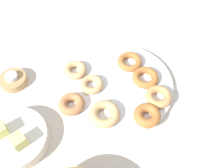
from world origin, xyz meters
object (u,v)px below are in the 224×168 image
(donut_0, at_px, (104,114))
(donut_4, at_px, (72,104))
(melon_chunk_left, at_px, (18,141))
(donut_2, at_px, (158,96))
(donut_5, at_px, (75,70))
(tealight, at_px, (11,77))
(donut_6, at_px, (147,115))
(fruit_bowl, at_px, (15,139))
(donut_plate, at_px, (118,85))
(donut_1, at_px, (130,62))
(melon_chunk_right, at_px, (0,130))
(donut_3, at_px, (92,84))
(candle_holder, at_px, (13,80))
(donut_7, at_px, (145,78))

(donut_0, xyz_separation_m, donut_4, (0.10, 0.04, -0.00))
(donut_0, relative_size, melon_chunk_left, 2.59)
(donut_0, relative_size, donut_2, 1.12)
(donut_5, xyz_separation_m, tealight, (0.14, 0.16, 0.00))
(donut_2, bearing_deg, donut_6, 98.59)
(donut_5, distance_m, fruit_bowl, 0.29)
(donut_plate, bearing_deg, donut_0, 111.05)
(donut_plate, height_order, donut_1, donut_1)
(melon_chunk_right, bearing_deg, donut_2, -124.13)
(donut_3, bearing_deg, candle_holder, 34.25)
(donut_5, relative_size, tealight, 1.92)
(donut_3, relative_size, candle_holder, 0.84)
(melon_chunk_left, bearing_deg, melon_chunk_right, 12.09)
(candle_holder, relative_size, melon_chunk_right, 2.50)
(donut_4, relative_size, donut_6, 0.98)
(donut_5, distance_m, donut_6, 0.29)
(candle_holder, xyz_separation_m, tealight, (0.00, -0.00, 0.02))
(fruit_bowl, relative_size, melon_chunk_left, 5.18)
(donut_5, height_order, melon_chunk_left, melon_chunk_left)
(donut_3, bearing_deg, tealight, 34.25)
(donut_3, distance_m, tealight, 0.27)
(donut_7, relative_size, candle_holder, 0.97)
(donut_2, distance_m, fruit_bowl, 0.44)
(donut_1, bearing_deg, donut_5, 51.68)
(donut_1, bearing_deg, donut_6, 141.57)
(donut_4, relative_size, fruit_bowl, 0.43)
(donut_0, height_order, donut_6, donut_6)
(donut_0, bearing_deg, fruit_bowl, 56.82)
(donut_1, height_order, donut_5, donut_5)
(donut_7, bearing_deg, donut_3, 49.08)
(donut_0, height_order, donut_1, donut_0)
(donut_plate, distance_m, candle_holder, 0.35)
(donut_4, distance_m, melon_chunk_right, 0.21)
(fruit_bowl, bearing_deg, melon_chunk_left, 180.00)
(donut_4, relative_size, tealight, 1.98)
(fruit_bowl, bearing_deg, donut_plate, -106.13)
(donut_5, xyz_separation_m, donut_6, (-0.29, -0.01, 0.00))
(donut_0, height_order, candle_holder, donut_0)
(donut_3, bearing_deg, fruit_bowl, 81.70)
(donut_0, xyz_separation_m, donut_7, (-0.01, -0.19, -0.00))
(fruit_bowl, bearing_deg, tealight, -34.54)
(donut_plate, relative_size, donut_3, 4.83)
(donut_4, distance_m, fruit_bowl, 0.19)
(donut_6, bearing_deg, donut_0, 38.01)
(donut_1, distance_m, donut_6, 0.22)
(donut_2, relative_size, tealight, 2.05)
(donut_plate, distance_m, donut_6, 0.15)
(donut_plate, distance_m, melon_chunk_left, 0.35)
(donut_1, distance_m, donut_5, 0.19)
(donut_2, height_order, melon_chunk_right, melon_chunk_right)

